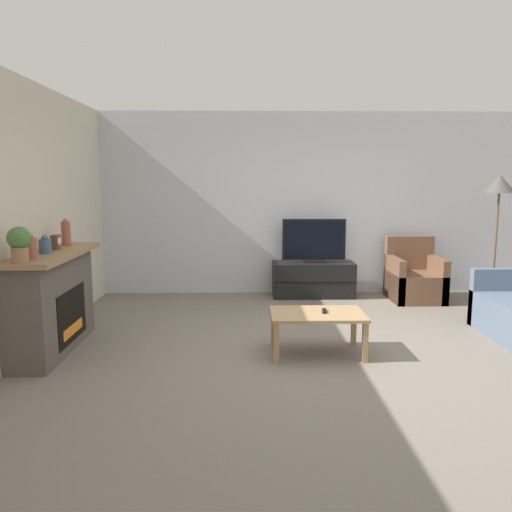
{
  "coord_description": "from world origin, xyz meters",
  "views": [
    {
      "loc": [
        -0.76,
        -4.72,
        1.71
      ],
      "look_at": [
        -0.65,
        0.89,
        0.85
      ],
      "focal_mm": 35.0,
      "sensor_mm": 36.0,
      "label": 1
    }
  ],
  "objects_px": {
    "tv_stand": "(313,279)",
    "armchair": "(414,280)",
    "mantel_vase_left": "(29,247)",
    "potted_plant": "(19,242)",
    "coffee_table": "(317,318)",
    "floor_lamp": "(499,192)",
    "mantel_clock": "(56,242)",
    "tv": "(314,242)",
    "remote": "(324,311)",
    "fireplace": "(52,301)",
    "mantel_vase_right": "(66,233)",
    "mantel_vase_centre_left": "(45,245)"
  },
  "relations": [
    {
      "from": "fireplace",
      "to": "mantel_vase_right",
      "type": "xyz_separation_m",
      "value": [
        0.02,
        0.46,
        0.63
      ]
    },
    {
      "from": "floor_lamp",
      "to": "mantel_clock",
      "type": "bearing_deg",
      "value": -168.24
    },
    {
      "from": "tv_stand",
      "to": "mantel_vase_centre_left",
      "type": "bearing_deg",
      "value": -140.33
    },
    {
      "from": "fireplace",
      "to": "remote",
      "type": "height_order",
      "value": "fireplace"
    },
    {
      "from": "mantel_vase_left",
      "to": "tv",
      "type": "height_order",
      "value": "mantel_vase_left"
    },
    {
      "from": "mantel_vase_right",
      "to": "coffee_table",
      "type": "bearing_deg",
      "value": -13.11
    },
    {
      "from": "tv_stand",
      "to": "fireplace",
      "type": "bearing_deg",
      "value": -141.84
    },
    {
      "from": "potted_plant",
      "to": "coffee_table",
      "type": "height_order",
      "value": "potted_plant"
    },
    {
      "from": "potted_plant",
      "to": "tv",
      "type": "distance_m",
      "value": 4.17
    },
    {
      "from": "fireplace",
      "to": "coffee_table",
      "type": "distance_m",
      "value": 2.66
    },
    {
      "from": "mantel_vase_centre_left",
      "to": "floor_lamp",
      "type": "height_order",
      "value": "floor_lamp"
    },
    {
      "from": "mantel_vase_right",
      "to": "tv",
      "type": "bearing_deg",
      "value": 32.32
    },
    {
      "from": "tv",
      "to": "remote",
      "type": "relative_size",
      "value": 6.01
    },
    {
      "from": "tv_stand",
      "to": "armchair",
      "type": "xyz_separation_m",
      "value": [
        1.43,
        -0.21,
        0.03
      ]
    },
    {
      "from": "potted_plant",
      "to": "tv",
      "type": "bearing_deg",
      "value": 45.33
    },
    {
      "from": "tv",
      "to": "floor_lamp",
      "type": "distance_m",
      "value": 2.5
    },
    {
      "from": "armchair",
      "to": "coffee_table",
      "type": "xyz_separation_m",
      "value": [
        -1.71,
        -2.25,
        0.07
      ]
    },
    {
      "from": "fireplace",
      "to": "remote",
      "type": "xyz_separation_m",
      "value": [
        2.72,
        -0.13,
        -0.08
      ]
    },
    {
      "from": "armchair",
      "to": "coffee_table",
      "type": "relative_size",
      "value": 0.97
    },
    {
      "from": "tv",
      "to": "armchair",
      "type": "height_order",
      "value": "tv"
    },
    {
      "from": "mantel_vase_right",
      "to": "tv_stand",
      "type": "bearing_deg",
      "value": 32.35
    },
    {
      "from": "potted_plant",
      "to": "tv_stand",
      "type": "xyz_separation_m",
      "value": [
        2.92,
        2.95,
        -0.93
      ]
    },
    {
      "from": "mantel_vase_centre_left",
      "to": "tv",
      "type": "bearing_deg",
      "value": 39.65
    },
    {
      "from": "potted_plant",
      "to": "floor_lamp",
      "type": "bearing_deg",
      "value": 20.16
    },
    {
      "from": "remote",
      "to": "floor_lamp",
      "type": "xyz_separation_m",
      "value": [
        2.33,
        1.33,
        1.13
      ]
    },
    {
      "from": "mantel_vase_centre_left",
      "to": "fireplace",
      "type": "bearing_deg",
      "value": 98.3
    },
    {
      "from": "mantel_clock",
      "to": "remote",
      "type": "height_order",
      "value": "mantel_clock"
    },
    {
      "from": "floor_lamp",
      "to": "remote",
      "type": "bearing_deg",
      "value": -150.31
    },
    {
      "from": "mantel_vase_right",
      "to": "potted_plant",
      "type": "height_order",
      "value": "potted_plant"
    },
    {
      "from": "mantel_vase_centre_left",
      "to": "mantel_vase_right",
      "type": "relative_size",
      "value": 0.62
    },
    {
      "from": "fireplace",
      "to": "mantel_vase_right",
      "type": "bearing_deg",
      "value": 87.91
    },
    {
      "from": "mantel_vase_centre_left",
      "to": "tv",
      "type": "distance_m",
      "value": 3.8
    },
    {
      "from": "mantel_vase_left",
      "to": "mantel_vase_right",
      "type": "bearing_deg",
      "value": 90.0
    },
    {
      "from": "fireplace",
      "to": "mantel_vase_left",
      "type": "relative_size",
      "value": 6.45
    },
    {
      "from": "potted_plant",
      "to": "mantel_vase_right",
      "type": "bearing_deg",
      "value": 90.0
    },
    {
      "from": "mantel_vase_left",
      "to": "tv",
      "type": "bearing_deg",
      "value": 43.42
    },
    {
      "from": "tv",
      "to": "remote",
      "type": "bearing_deg",
      "value": -95.07
    },
    {
      "from": "armchair",
      "to": "remote",
      "type": "bearing_deg",
      "value": -126.44
    },
    {
      "from": "potted_plant",
      "to": "remote",
      "type": "bearing_deg",
      "value": 10.87
    },
    {
      "from": "coffee_table",
      "to": "floor_lamp",
      "type": "height_order",
      "value": "floor_lamp"
    },
    {
      "from": "mantel_clock",
      "to": "mantel_vase_right",
      "type": "bearing_deg",
      "value": 90.14
    },
    {
      "from": "potted_plant",
      "to": "floor_lamp",
      "type": "distance_m",
      "value": 5.38
    },
    {
      "from": "mantel_vase_right",
      "to": "coffee_table",
      "type": "height_order",
      "value": "mantel_vase_right"
    },
    {
      "from": "tv",
      "to": "coffee_table",
      "type": "xyz_separation_m",
      "value": [
        -0.29,
        -2.46,
        -0.45
      ]
    },
    {
      "from": "fireplace",
      "to": "mantel_vase_left",
      "type": "height_order",
      "value": "mantel_vase_left"
    },
    {
      "from": "mantel_vase_left",
      "to": "mantel_vase_centre_left",
      "type": "height_order",
      "value": "mantel_vase_left"
    },
    {
      "from": "fireplace",
      "to": "tv",
      "type": "xyz_separation_m",
      "value": [
        2.94,
        2.3,
        0.3
      ]
    },
    {
      "from": "potted_plant",
      "to": "remote",
      "type": "height_order",
      "value": "potted_plant"
    },
    {
      "from": "tv",
      "to": "floor_lamp",
      "type": "xyz_separation_m",
      "value": [
        2.12,
        -1.1,
        0.75
      ]
    },
    {
      "from": "mantel_vase_left",
      "to": "tv_stand",
      "type": "distance_m",
      "value": 4.11
    }
  ]
}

